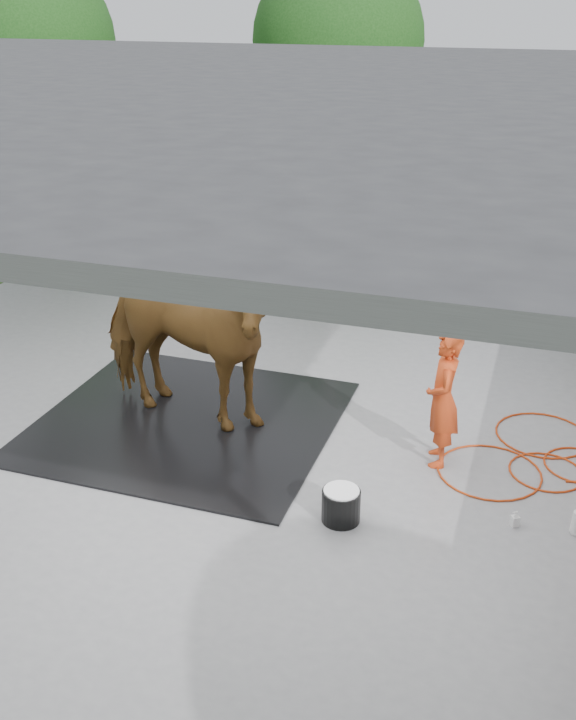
% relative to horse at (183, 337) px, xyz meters
% --- Properties ---
extents(ground, '(100.00, 100.00, 0.00)m').
position_rel_horse_xyz_m(ground, '(0.64, -0.43, -1.19)').
color(ground, '#1E3814').
extents(concrete_slab, '(12.00, 10.00, 0.05)m').
position_rel_horse_xyz_m(concrete_slab, '(0.64, -0.43, -1.16)').
color(concrete_slab, slate).
rests_on(concrete_slab, ground).
extents(pavilion_structure, '(12.60, 10.60, 4.05)m').
position_rel_horse_xyz_m(pavilion_structure, '(0.64, -0.43, 2.78)').
color(pavilion_structure, beige).
rests_on(pavilion_structure, ground).
extents(tree_belt, '(28.00, 28.00, 5.80)m').
position_rel_horse_xyz_m(tree_belt, '(0.94, 0.47, 2.60)').
color(tree_belt, '#382314').
rests_on(tree_belt, ground).
extents(rubber_mat, '(3.51, 3.29, 0.03)m').
position_rel_horse_xyz_m(rubber_mat, '(0.00, 0.00, -1.12)').
color(rubber_mat, black).
rests_on(rubber_mat, concrete_slab).
extents(horse, '(2.79, 1.61, 2.22)m').
position_rel_horse_xyz_m(horse, '(0.00, 0.00, 0.00)').
color(horse, brown).
rests_on(horse, rubber_mat).
extents(handler, '(0.48, 0.63, 1.56)m').
position_rel_horse_xyz_m(handler, '(3.04, 0.08, -0.35)').
color(handler, '#B83713').
rests_on(handler, concrete_slab).
extents(wash_bucket, '(0.39, 0.39, 0.36)m').
position_rel_horse_xyz_m(wash_bucket, '(2.30, -1.34, -0.95)').
color(wash_bucket, black).
rests_on(wash_bucket, concrete_slab).
extents(soap_bottle_b, '(0.11, 0.11, 0.17)m').
position_rel_horse_xyz_m(soap_bottle_b, '(3.96, -0.89, -1.05)').
color(soap_bottle_b, '#338CD8').
rests_on(soap_bottle_b, concrete_slab).
extents(hose_coil, '(2.83, 2.13, 0.02)m').
position_rel_horse_xyz_m(hose_coil, '(4.05, 0.44, -1.12)').
color(hose_coil, '#A2300B').
rests_on(hose_coil, concrete_slab).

